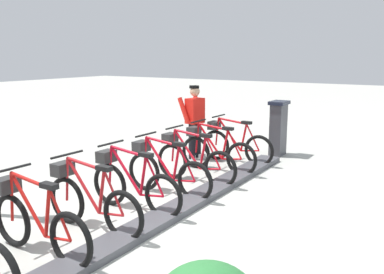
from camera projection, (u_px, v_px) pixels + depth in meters
The scene contains 11 objects.
ground_plane at pixel (173, 214), 6.24m from camera, with size 60.00×60.00×0.00m, color #ADAEA4.
dock_rail_base at pixel (173, 211), 6.23m from camera, with size 0.44×7.68×0.10m, color #47474C.
payment_kiosk at pixel (278, 127), 9.79m from camera, with size 0.36×0.52×1.28m.
bike_docked_0 at pixel (234, 143), 9.17m from camera, with size 1.72×0.54×1.02m.
bike_docked_1 at pixel (215, 151), 8.46m from camera, with size 1.72×0.54×1.02m.
bike_docked_2 at pixel (192, 160), 7.74m from camera, with size 1.72×0.54×1.02m.
bike_docked_3 at pixel (165, 170), 7.03m from camera, with size 1.72×0.54×1.02m.
bike_docked_4 at pixel (131, 183), 6.31m from camera, with size 1.72×0.54×1.02m.
bike_docked_5 at pixel (89, 200), 5.60m from camera, with size 1.72×0.54×1.02m.
bike_docked_6 at pixel (35, 221), 4.88m from camera, with size 1.72×0.54×1.02m.
worker_near_rack at pixel (195, 119), 9.41m from camera, with size 0.53×0.67×1.66m.
Camera 1 is at (-3.37, 4.85, 2.34)m, focal length 39.26 mm.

